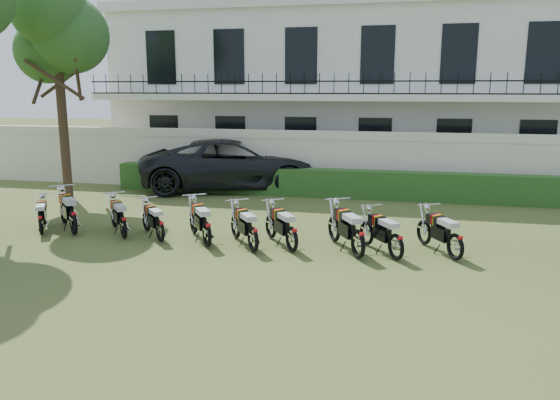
{
  "coord_description": "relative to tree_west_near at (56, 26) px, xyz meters",
  "views": [
    {
      "loc": [
        2.56,
        -12.03,
        3.88
      ],
      "look_at": [
        -0.47,
        1.52,
        1.0
      ],
      "focal_mm": 35.0,
      "sensor_mm": 36.0,
      "label": 1
    }
  ],
  "objects": [
    {
      "name": "suv",
      "position": [
        5.22,
        2.96,
        -4.92
      ],
      "size": [
        7.64,
        5.15,
        1.95
      ],
      "primitive_type": "imported",
      "rotation": [
        0.0,
        0.0,
        1.87
      ],
      "color": "black",
      "rests_on": "ground"
    },
    {
      "name": "tree_west_near",
      "position": [
        0.0,
        0.0,
        0.0
      ],
      "size": [
        3.4,
        3.2,
        7.9
      ],
      "color": "#473323",
      "rests_on": "ground"
    },
    {
      "name": "motorcycle_6",
      "position": [
        9.07,
        -4.76,
        -5.4
      ],
      "size": [
        1.21,
        1.65,
        1.07
      ],
      "rotation": [
        0.0,
        0.0,
        0.62
      ],
      "color": "black",
      "rests_on": "ground"
    },
    {
      "name": "hedge",
      "position": [
        9.96,
        2.2,
        -5.39
      ],
      "size": [
        18.0,
        0.6,
        1.0
      ],
      "primitive_type": "cube",
      "color": "#174017",
      "rests_on": "ground"
    },
    {
      "name": "motorcycle_9",
      "position": [
        12.81,
        -4.58,
        -5.4
      ],
      "size": [
        1.04,
        1.77,
        1.07
      ],
      "rotation": [
        0.0,
        0.0,
        0.5
      ],
      "color": "black",
      "rests_on": "ground"
    },
    {
      "name": "building",
      "position": [
        8.96,
        8.96,
        -2.18
      ],
      "size": [
        20.4,
        9.6,
        7.4
      ],
      "color": "silver",
      "rests_on": "ground"
    },
    {
      "name": "motorcycle_2",
      "position": [
        4.57,
        -4.55,
        -5.41
      ],
      "size": [
        1.27,
        1.52,
        1.03
      ],
      "rotation": [
        0.0,
        0.0,
        0.69
      ],
      "color": "black",
      "rests_on": "ground"
    },
    {
      "name": "motorcycle_8",
      "position": [
        11.5,
        -4.85,
        -5.4
      ],
      "size": [
        1.14,
        1.66,
        1.05
      ],
      "rotation": [
        0.0,
        0.0,
        0.59
      ],
      "color": "black",
      "rests_on": "ground"
    },
    {
      "name": "motorcycle_3",
      "position": [
        5.64,
        -4.65,
        -5.44
      ],
      "size": [
        1.26,
        1.39,
        0.98
      ],
      "rotation": [
        0.0,
        0.0,
        0.73
      ],
      "color": "black",
      "rests_on": "ground"
    },
    {
      "name": "perimeter_wall",
      "position": [
        8.96,
        3.0,
        -4.72
      ],
      "size": [
        30.0,
        0.35,
        2.3
      ],
      "color": "beige",
      "rests_on": "ground"
    },
    {
      "name": "motorcycle_7",
      "position": [
        10.65,
        -4.92,
        -5.35
      ],
      "size": [
        1.13,
        1.91,
        1.16
      ],
      "rotation": [
        0.0,
        0.0,
        0.5
      ],
      "color": "black",
      "rests_on": "ground"
    },
    {
      "name": "motorcycle_4",
      "position": [
        6.96,
        -4.83,
        -5.38
      ],
      "size": [
        1.24,
        1.73,
        1.11
      ],
      "rotation": [
        0.0,
        0.0,
        0.61
      ],
      "color": "black",
      "rests_on": "ground"
    },
    {
      "name": "motorcycle_1",
      "position": [
        3.13,
        -4.55,
        -5.36
      ],
      "size": [
        1.54,
        1.61,
        1.16
      ],
      "rotation": [
        0.0,
        0.0,
        0.76
      ],
      "color": "black",
      "rests_on": "ground"
    },
    {
      "name": "motorcycle_0",
      "position": [
        2.27,
        -4.72,
        -5.45
      ],
      "size": [
        1.0,
        1.52,
        0.95
      ],
      "rotation": [
        0.0,
        0.0,
        0.56
      ],
      "color": "black",
      "rests_on": "ground"
    },
    {
      "name": "motorcycle_5",
      "position": [
        8.17,
        -4.97,
        -5.4
      ],
      "size": [
        1.2,
        1.65,
        1.07
      ],
      "rotation": [
        0.0,
        0.0,
        0.61
      ],
      "color": "black",
      "rests_on": "ground"
    },
    {
      "name": "ground",
      "position": [
        8.96,
        -5.0,
        -5.89
      ],
      "size": [
        100.0,
        100.0,
        0.0
      ],
      "primitive_type": "plane",
      "color": "#3B4F1F",
      "rests_on": "ground"
    }
  ]
}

